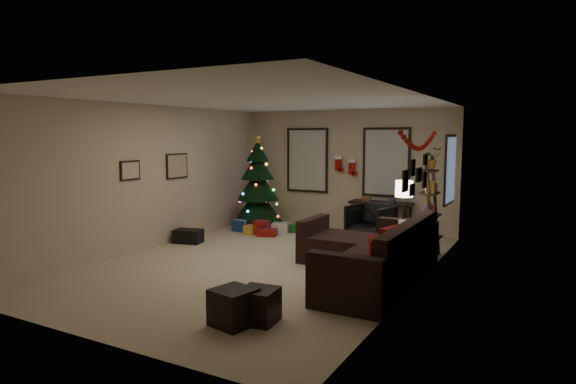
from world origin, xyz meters
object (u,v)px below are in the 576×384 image
at_px(desk_chair, 371,222).
at_px(christmas_tree, 258,189).
at_px(desk, 381,206).
at_px(sofa, 372,257).
at_px(bookshelf, 431,209).

bearing_deg(desk_chair, christmas_tree, -170.34).
xyz_separation_m(desk, desk_chair, (-0.00, -0.65, -0.26)).
bearing_deg(sofa, desk_chair, 109.64).
bearing_deg(desk_chair, sofa, -58.54).
height_order(christmas_tree, desk, christmas_tree).
xyz_separation_m(sofa, desk_chair, (-0.88, 2.46, 0.07)).
bearing_deg(desk_chair, desk, 101.53).
xyz_separation_m(christmas_tree, bookshelf, (4.13, -0.88, -0.06)).
relative_size(desk, desk_chair, 1.78).
height_order(christmas_tree, bookshelf, christmas_tree).
distance_m(christmas_tree, desk_chair, 2.82).
bearing_deg(bookshelf, desk_chair, 150.49).
relative_size(desk_chair, bookshelf, 0.43).
height_order(sofa, bookshelf, bookshelf).
distance_m(sofa, bookshelf, 1.84).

